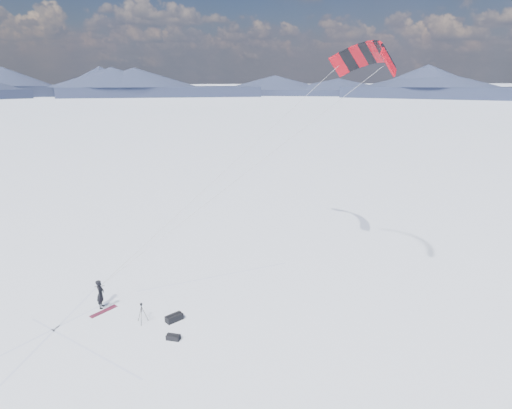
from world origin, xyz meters
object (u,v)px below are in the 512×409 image
object	(u,v)px
snowboard	(104,311)
tripod	(142,310)
gear_bag_a	(174,318)
snowkiter	(102,307)
gear_bag_b	(173,337)

from	to	relation	value
snowboard	tripod	world-z (taller)	tripod
tripod	gear_bag_a	bearing A→B (deg)	-24.68
snowboard	tripod	bearing A→B (deg)	-75.87
snowboard	tripod	size ratio (longest dim) A/B	1.41
snowkiter	gear_bag_a	distance (m)	4.75
snowboard	gear_bag_a	xyz separation A→B (m)	(3.91, -1.97, 0.17)
snowboard	tripod	distance (m)	2.89
snowkiter	snowboard	xyz separation A→B (m)	(0.14, -0.52, 0.02)
gear_bag_b	gear_bag_a	bearing A→B (deg)	111.16
snowkiter	gear_bag_a	size ratio (longest dim) A/B	1.67
snowkiter	snowboard	bearing A→B (deg)	-157.61
tripod	gear_bag_b	xyz separation A→B (m)	(1.55, -2.04, -0.62)
tripod	gear_bag_a	size ratio (longest dim) A/B	1.12
snowkiter	tripod	xyz separation A→B (m)	(2.33, -2.25, 0.76)
tripod	gear_bag_b	world-z (taller)	tripod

